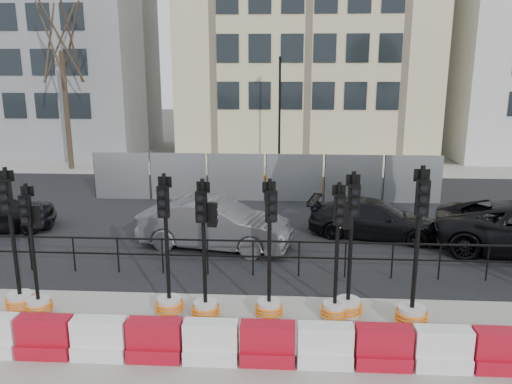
# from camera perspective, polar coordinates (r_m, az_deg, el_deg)

# --- Properties ---
(ground) EXTENTS (120.00, 120.00, 0.00)m
(ground) POSITION_cam_1_polar(r_m,az_deg,el_deg) (12.26, -0.71, -11.80)
(ground) COLOR #51514C
(ground) RESTS_ON ground
(sidewalk_near) EXTENTS (40.00, 6.00, 0.02)m
(sidewalk_near) POSITION_cam_1_polar(r_m,az_deg,el_deg) (9.65, -2.03, -19.40)
(sidewalk_near) COLOR gray
(sidewalk_near) RESTS_ON ground
(road) EXTENTS (40.00, 14.00, 0.03)m
(road) POSITION_cam_1_polar(r_m,az_deg,el_deg) (18.81, 0.78, -2.58)
(road) COLOR black
(road) RESTS_ON ground
(sidewalk_far) EXTENTS (40.00, 4.00, 0.02)m
(sidewalk_far) POSITION_cam_1_polar(r_m,az_deg,el_deg) (27.57, 1.62, 2.63)
(sidewalk_far) COLOR gray
(sidewalk_far) RESTS_ON ground
(building_grey) EXTENTS (11.00, 9.06, 14.00)m
(building_grey) POSITION_cam_1_polar(r_m,az_deg,el_deg) (36.23, -21.60, 15.46)
(building_grey) COLOR gray
(building_grey) RESTS_ON ground
(building_cream) EXTENTS (15.00, 10.06, 18.00)m
(building_cream) POSITION_cam_1_polar(r_m,az_deg,el_deg) (33.27, 5.73, 20.01)
(building_cream) COLOR beige
(building_cream) RESTS_ON ground
(kerb_railing) EXTENTS (18.00, 0.04, 1.00)m
(kerb_railing) POSITION_cam_1_polar(r_m,az_deg,el_deg) (13.10, -0.35, -6.83)
(kerb_railing) COLOR black
(kerb_railing) RESTS_ON ground
(heras_fencing) EXTENTS (14.33, 1.72, 2.00)m
(heras_fencing) POSITION_cam_1_polar(r_m,az_deg,el_deg) (21.42, 2.64, 1.18)
(heras_fencing) COLOR #92959A
(heras_fencing) RESTS_ON ground
(lamp_post_far) EXTENTS (0.12, 0.56, 6.00)m
(lamp_post_far) POSITION_cam_1_polar(r_m,az_deg,el_deg) (26.11, 2.71, 9.13)
(lamp_post_far) COLOR black
(lamp_post_far) RESTS_ON ground
(tree_bare_far) EXTENTS (2.00, 2.00, 9.00)m
(tree_bare_far) POSITION_cam_1_polar(r_m,az_deg,el_deg) (29.08, -21.42, 15.47)
(tree_bare_far) COLOR #473828
(tree_bare_far) RESTS_ON ground
(barrier_row) EXTENTS (12.55, 0.50, 0.80)m
(barrier_row) POSITION_cam_1_polar(r_m,az_deg,el_deg) (9.63, -1.93, -16.98)
(barrier_row) COLOR red
(barrier_row) RESTS_ON ground
(traffic_signal_a) EXTENTS (0.65, 0.65, 3.29)m
(traffic_signal_a) POSITION_cam_1_polar(r_m,az_deg,el_deg) (12.50, -25.54, -9.29)
(traffic_signal_a) COLOR silver
(traffic_signal_a) RESTS_ON ground
(traffic_signal_b) EXTENTS (0.59, 0.59, 2.99)m
(traffic_signal_b) POSITION_cam_1_polar(r_m,az_deg,el_deg) (12.13, -23.77, -9.65)
(traffic_signal_b) COLOR silver
(traffic_signal_b) RESTS_ON ground
(traffic_signal_c) EXTENTS (0.63, 0.63, 3.20)m
(traffic_signal_c) POSITION_cam_1_polar(r_m,az_deg,el_deg) (11.32, -9.97, -10.61)
(traffic_signal_c) COLOR silver
(traffic_signal_c) RESTS_ON ground
(traffic_signal_d) EXTENTS (0.62, 0.62, 3.13)m
(traffic_signal_d) POSITION_cam_1_polar(r_m,az_deg,el_deg) (11.01, -5.81, -10.69)
(traffic_signal_d) COLOR silver
(traffic_signal_d) RESTS_ON ground
(traffic_signal_e) EXTENTS (0.61, 0.61, 3.12)m
(traffic_signal_e) POSITION_cam_1_polar(r_m,az_deg,el_deg) (11.04, 1.53, -11.13)
(traffic_signal_e) COLOR silver
(traffic_signal_e) RESTS_ON ground
(traffic_signal_f) EXTENTS (0.60, 0.60, 3.07)m
(traffic_signal_f) POSITION_cam_1_polar(r_m,az_deg,el_deg) (11.06, 9.12, -10.77)
(traffic_signal_f) COLOR silver
(traffic_signal_f) RESTS_ON ground
(traffic_signal_g) EXTENTS (0.64, 0.64, 3.26)m
(traffic_signal_g) POSITION_cam_1_polar(r_m,az_deg,el_deg) (11.26, 10.55, -10.70)
(traffic_signal_g) COLOR silver
(traffic_signal_g) RESTS_ON ground
(traffic_signal_h) EXTENTS (0.68, 0.68, 3.46)m
(traffic_signal_h) POSITION_cam_1_polar(r_m,az_deg,el_deg) (11.17, 17.53, -11.10)
(traffic_signal_h) COLOR silver
(traffic_signal_h) RESTS_ON ground
(car_b) EXTENTS (3.29, 5.17, 1.51)m
(car_b) POSITION_cam_1_polar(r_m,az_deg,el_deg) (15.21, -4.71, -3.67)
(car_b) COLOR #4D4D52
(car_b) RESTS_ON ground
(car_c) EXTENTS (3.64, 5.01, 1.23)m
(car_c) POSITION_cam_1_polar(r_m,az_deg,el_deg) (16.62, 13.36, -3.01)
(car_c) COLOR black
(car_c) RESTS_ON ground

